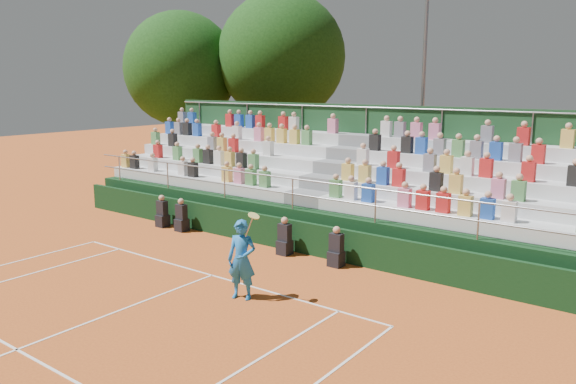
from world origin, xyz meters
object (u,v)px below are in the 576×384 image
Objects in this scene: tree_west at (181,69)px; tree_east at (281,57)px; tennis_player at (242,260)px; floodlight_mast at (424,81)px.

tree_east is at bearing 28.46° from tree_west.
tennis_player is 0.24× the size of floodlight_mast.
tennis_player is at bearing -38.60° from tree_west.
tree_west is 0.91× the size of tree_east.
tree_west is 13.95m from floodlight_mast.
tennis_player is at bearing -55.47° from tree_east.
tree_west is 5.71m from tree_east.
tree_west is at bearing 141.40° from tennis_player.
tree_east reaches higher than tree_west.
tree_east is (4.99, 2.71, 0.62)m from tree_west.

